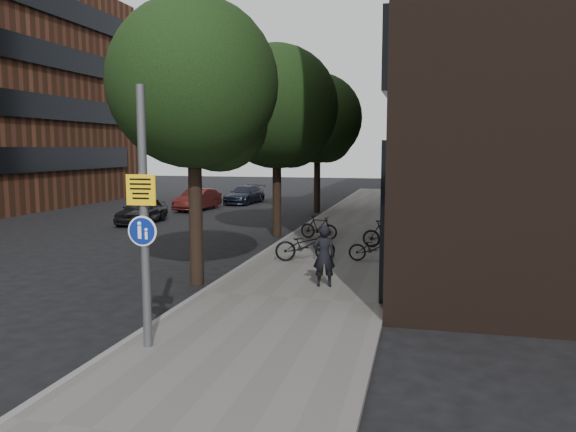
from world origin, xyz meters
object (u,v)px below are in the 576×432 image
(pedestrian, at_px, (324,256))
(parked_car_near, at_px, (142,210))
(signpost, at_px, (144,217))
(parked_bike_facade_near, at_px, (374,248))

(pedestrian, xyz_separation_m, parked_car_near, (-10.84, 10.80, -0.28))
(pedestrian, bearing_deg, signpost, 53.11)
(signpost, relative_size, parked_bike_facade_near, 2.87)
(signpost, xyz_separation_m, parked_car_near, (-8.54, 15.84, -1.80))
(pedestrian, height_order, parked_bike_facade_near, pedestrian)
(signpost, bearing_deg, parked_car_near, 116.24)
(pedestrian, distance_m, parked_bike_facade_near, 3.70)
(parked_bike_facade_near, xyz_separation_m, parked_car_near, (-11.82, 7.25, 0.09))
(parked_bike_facade_near, height_order, parked_car_near, parked_car_near)
(parked_car_near, bearing_deg, parked_bike_facade_near, -36.08)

